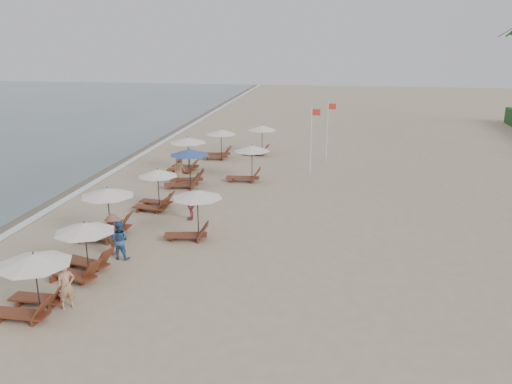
% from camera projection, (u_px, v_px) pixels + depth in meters
% --- Properties ---
extents(ground, '(160.00, 160.00, 0.00)m').
position_uv_depth(ground, '(233.00, 285.00, 19.23)').
color(ground, tan).
rests_on(ground, ground).
extents(wet_sand_band, '(3.20, 140.00, 0.01)m').
position_uv_depth(wet_sand_band, '(56.00, 192.00, 30.58)').
color(wet_sand_band, '#6B5E4C').
rests_on(wet_sand_band, ground).
extents(foam_line, '(0.50, 140.00, 0.02)m').
position_uv_depth(foam_line, '(77.00, 193.00, 30.38)').
color(foam_line, white).
rests_on(foam_line, ground).
extents(lounger_station_0, '(2.57, 2.37, 2.10)m').
position_uv_depth(lounger_station_0, '(31.00, 281.00, 16.96)').
color(lounger_station_0, brown).
rests_on(lounger_station_0, ground).
extents(lounger_station_1, '(2.62, 2.37, 2.10)m').
position_uv_depth(lounger_station_1, '(81.00, 249.00, 19.72)').
color(lounger_station_1, brown).
rests_on(lounger_station_1, ground).
extents(lounger_station_2, '(2.76, 2.36, 2.29)m').
position_uv_depth(lounger_station_2, '(103.00, 214.00, 23.47)').
color(lounger_station_2, brown).
rests_on(lounger_station_2, ground).
extents(lounger_station_3, '(2.37, 2.08, 2.13)m').
position_uv_depth(lounger_station_3, '(155.00, 189.00, 27.31)').
color(lounger_station_3, brown).
rests_on(lounger_station_3, ground).
extents(lounger_station_4, '(2.72, 2.41, 2.27)m').
position_uv_depth(lounger_station_4, '(186.00, 168.00, 31.46)').
color(lounger_station_4, brown).
rests_on(lounger_station_4, ground).
extents(lounger_station_5, '(2.58, 2.45, 2.30)m').
position_uv_depth(lounger_station_5, '(186.00, 152.00, 34.88)').
color(lounger_station_5, brown).
rests_on(lounger_station_5, ground).
extents(lounger_station_6, '(2.55, 2.29, 2.15)m').
position_uv_depth(lounger_station_6, '(219.00, 143.00, 38.62)').
color(lounger_station_6, brown).
rests_on(lounger_station_6, ground).
extents(inland_station_0, '(2.66, 2.24, 2.22)m').
position_uv_depth(inland_station_0, '(193.00, 209.00, 23.17)').
color(inland_station_0, brown).
rests_on(inland_station_0, ground).
extents(inland_station_1, '(2.76, 2.24, 2.22)m').
position_uv_depth(inland_station_1, '(248.00, 160.00, 32.49)').
color(inland_station_1, brown).
rests_on(inland_station_1, ground).
extents(inland_station_2, '(2.65, 2.24, 2.22)m').
position_uv_depth(inland_station_2, '(259.00, 136.00, 39.68)').
color(inland_station_2, brown).
rests_on(inland_station_2, ground).
extents(beachgoer_near, '(0.70, 0.68, 1.61)m').
position_uv_depth(beachgoer_near, '(66.00, 286.00, 17.38)').
color(beachgoer_near, tan).
rests_on(beachgoer_near, ground).
extents(beachgoer_mid_a, '(0.82, 0.66, 1.60)m').
position_uv_depth(beachgoer_mid_a, '(120.00, 240.00, 21.27)').
color(beachgoer_mid_a, '#2D5789').
rests_on(beachgoer_mid_a, ground).
extents(beachgoer_mid_b, '(0.96, 1.26, 1.73)m').
position_uv_depth(beachgoer_mid_b, '(113.00, 234.00, 21.71)').
color(beachgoer_mid_b, brown).
rests_on(beachgoer_mid_b, ground).
extents(beachgoer_far_a, '(0.44, 0.92, 1.52)m').
position_uv_depth(beachgoer_far_a, '(191.00, 205.00, 25.84)').
color(beachgoer_far_a, '#B14757').
rests_on(beachgoer_far_a, ground).
extents(beachgoer_far_b, '(0.87, 0.94, 1.61)m').
position_uv_depth(beachgoer_far_b, '(179.00, 168.00, 32.88)').
color(beachgoer_far_b, tan).
rests_on(beachgoer_far_b, ground).
extents(flag_pole_near, '(0.59, 0.08, 4.39)m').
position_uv_depth(flag_pole_near, '(312.00, 136.00, 34.15)').
color(flag_pole_near, silver).
rests_on(flag_pole_near, ground).
extents(flag_pole_far, '(0.60, 0.08, 4.33)m').
position_uv_depth(flag_pole_far, '(328.00, 128.00, 37.43)').
color(flag_pole_far, silver).
rests_on(flag_pole_far, ground).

